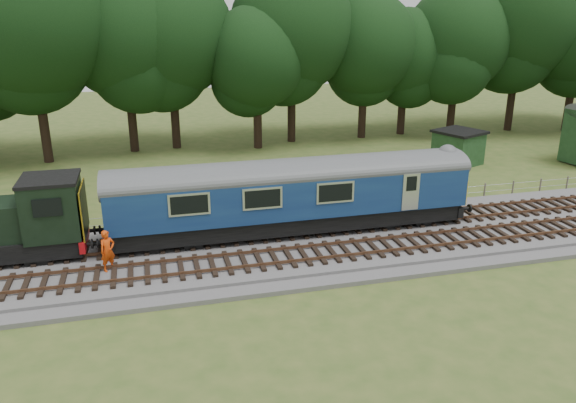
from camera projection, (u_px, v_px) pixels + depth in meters
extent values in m
plane|color=#3A551F|center=(321.00, 246.00, 27.85)|extent=(120.00, 120.00, 0.00)
cube|color=#4C4C4F|center=(322.00, 243.00, 27.80)|extent=(70.00, 7.00, 0.35)
cube|color=brown|center=(318.00, 232.00, 28.32)|extent=(66.50, 0.07, 0.14)
cube|color=brown|center=(309.00, 222.00, 29.63)|extent=(66.50, 0.07, 0.14)
cube|color=brown|center=(337.00, 256.00, 25.57)|extent=(66.50, 0.07, 0.14)
cube|color=brown|center=(327.00, 244.00, 26.89)|extent=(66.50, 0.07, 0.14)
cube|color=black|center=(292.00, 219.00, 28.51)|extent=(17.46, 2.52, 0.85)
cube|color=navy|center=(292.00, 192.00, 28.05)|extent=(18.00, 2.80, 2.05)
cube|color=gold|center=(453.00, 186.00, 30.30)|extent=(0.06, 2.74, 1.30)
cube|color=black|center=(400.00, 212.00, 30.00)|extent=(2.60, 2.00, 0.55)
cube|color=black|center=(172.00, 233.00, 27.16)|extent=(2.60, 2.00, 0.55)
cube|color=black|center=(53.00, 208.00, 25.34)|extent=(2.40, 2.55, 2.60)
cube|color=#B20D13|center=(84.00, 238.00, 26.15)|extent=(0.25, 2.60, 0.55)
cube|color=gold|center=(84.00, 209.00, 25.72)|extent=(0.06, 2.55, 2.30)
imported|color=#DF410B|center=(108.00, 251.00, 24.21)|extent=(0.81, 0.73, 1.85)
cube|color=#193819|center=(458.00, 148.00, 42.27)|extent=(3.70, 3.70, 2.36)
cube|color=black|center=(460.00, 132.00, 41.85)|extent=(4.07, 4.07, 0.19)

